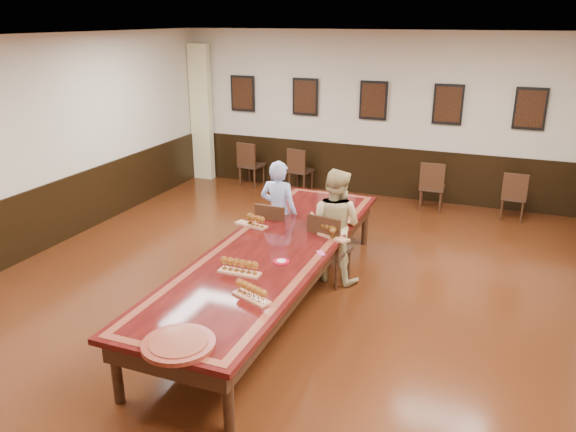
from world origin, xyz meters
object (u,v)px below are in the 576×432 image
at_px(spare_chair_b, 301,169).
at_px(spare_chair_d, 514,195).
at_px(chair_woman, 330,247).
at_px(person_man, 279,212).
at_px(carved_platter, 179,344).
at_px(spare_chair_a, 252,164).
at_px(chair_man, 276,233).
at_px(conference_table, 273,258).
at_px(person_woman, 335,225).
at_px(spare_chair_c, 432,186).

height_order(spare_chair_b, spare_chair_d, spare_chair_b).
xyz_separation_m(chair_woman, person_man, (-0.91, 0.37, 0.26)).
distance_m(spare_chair_b, carved_platter, 7.19).
height_order(spare_chair_a, spare_chair_d, spare_chair_a).
relative_size(chair_man, spare_chair_b, 1.06).
relative_size(conference_table, carved_platter, 7.00).
bearing_deg(person_woman, spare_chair_c, -93.98).
height_order(spare_chair_d, conference_table, spare_chair_d).
xyz_separation_m(spare_chair_c, conference_table, (-1.31, -4.46, 0.14)).
height_order(spare_chair_d, carved_platter, spare_chair_d).
bearing_deg(carved_platter, person_woman, 83.25).
xyz_separation_m(spare_chair_b, conference_table, (1.40, -4.72, 0.16)).
height_order(spare_chair_c, person_woman, person_woman).
height_order(chair_woman, carved_platter, chair_woman).
bearing_deg(carved_platter, chair_woman, 83.33).
xyz_separation_m(person_man, carved_platter, (0.54, -3.52, 0.01)).
xyz_separation_m(chair_man, person_woman, (0.93, -0.17, 0.30)).
bearing_deg(spare_chair_c, person_woman, 74.79).
bearing_deg(spare_chair_b, spare_chair_c, -176.67).
height_order(chair_man, spare_chair_d, chair_man).
bearing_deg(conference_table, carved_platter, -87.32).
bearing_deg(chair_man, person_man, -90.00).
bearing_deg(carved_platter, person_man, 98.74).
bearing_deg(person_man, spare_chair_a, -57.91).
bearing_deg(chair_man, spare_chair_c, -116.38).
relative_size(person_man, person_woman, 0.98).
distance_m(spare_chair_a, spare_chair_c, 3.82).
bearing_deg(person_woman, chair_woman, 90.00).
xyz_separation_m(chair_woman, spare_chair_d, (2.25, 3.61, -0.06)).
relative_size(chair_man, spare_chair_d, 1.09).
distance_m(chair_woman, conference_table, 0.98).
distance_m(spare_chair_b, spare_chair_c, 2.72).
distance_m(spare_chair_b, person_man, 3.64).
height_order(person_man, conference_table, person_man).
bearing_deg(chair_man, carved_platter, 100.20).
bearing_deg(person_man, chair_man, 90.00).
relative_size(spare_chair_c, spare_chair_d, 1.06).
relative_size(spare_chair_d, person_woman, 0.56).
distance_m(chair_woman, spare_chair_a, 4.85).
bearing_deg(chair_woman, spare_chair_d, -112.86).
distance_m(chair_woman, spare_chair_b, 4.30).
bearing_deg(spare_chair_b, chair_man, 113.91).
bearing_deg(conference_table, spare_chair_d, 58.54).
bearing_deg(person_woman, conference_table, 71.73).
relative_size(person_woman, conference_table, 0.31).
bearing_deg(person_woman, spare_chair_a, -42.10).
bearing_deg(person_woman, spare_chair_b, -54.22).
xyz_separation_m(spare_chair_b, spare_chair_c, (2.71, -0.26, 0.02)).
xyz_separation_m(spare_chair_a, spare_chair_d, (5.23, -0.22, -0.04)).
relative_size(chair_woman, person_woman, 0.64).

